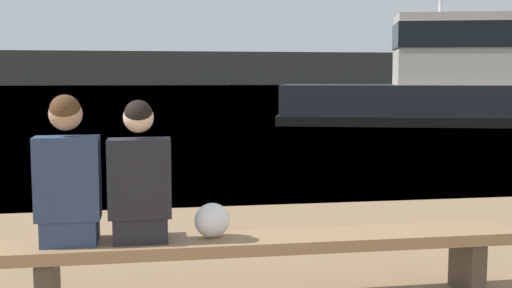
% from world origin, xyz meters
% --- Properties ---
extents(water_surface, '(240.00, 240.00, 0.00)m').
position_xyz_m(water_surface, '(0.00, 126.53, 0.00)').
color(water_surface, teal).
rests_on(water_surface, ground).
extents(far_shoreline, '(600.00, 12.00, 6.15)m').
position_xyz_m(far_shoreline, '(0.00, 122.64, 3.07)').
color(far_shoreline, '#4C4C42').
rests_on(far_shoreline, ground).
extents(bench_main, '(6.80, 0.45, 0.50)m').
position_xyz_m(bench_main, '(-0.61, 3.01, 0.41)').
color(bench_main, '#8E6B47').
rests_on(bench_main, ground).
extents(person_left, '(0.43, 0.37, 1.03)m').
position_xyz_m(person_left, '(-0.45, 3.01, 0.96)').
color(person_left, navy).
rests_on(person_left, bench_main).
extents(person_right, '(0.43, 0.36, 0.99)m').
position_xyz_m(person_right, '(0.03, 3.01, 0.93)').
color(person_right, black).
rests_on(person_right, bench_main).
extents(shopping_bag, '(0.25, 0.18, 0.25)m').
position_xyz_m(shopping_bag, '(0.53, 3.04, 0.62)').
color(shopping_bag, white).
rests_on(shopping_bag, bench_main).
extents(tugboat_red, '(11.27, 6.48, 6.59)m').
position_xyz_m(tugboat_red, '(9.97, 19.47, 1.18)').
color(tugboat_red, black).
rests_on(tugboat_red, water_surface).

